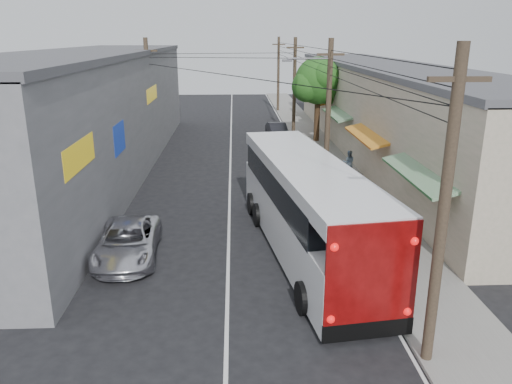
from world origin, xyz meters
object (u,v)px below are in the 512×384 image
coach_bus (306,206)px  pedestrian_far (349,162)px  parked_suv (297,172)px  parked_car_far (277,131)px  pedestrian_near (325,163)px  parked_car_mid (298,150)px  jeepney (128,242)px

coach_bus → pedestrian_far: size_ratio=8.81×
parked_suv → parked_car_far: 13.28m
parked_car_far → pedestrian_near: pedestrian_near is taller
parked_suv → pedestrian_far: size_ratio=3.91×
parked_car_mid → parked_car_far: parked_car_mid is taller
jeepney → parked_suv: 11.96m
pedestrian_near → pedestrian_far: bearing=-155.8°
parked_car_mid → pedestrian_near: (0.90, -4.99, 0.33)m
pedestrian_far → coach_bus: bearing=78.6°
pedestrian_near → pedestrian_far: (1.62, 0.89, -0.18)m
pedestrian_near → pedestrian_far: 1.86m
parked_suv → parked_car_mid: (0.80, 6.02, -0.13)m
parked_car_mid → parked_suv: bearing=-91.9°
parked_car_mid → pedestrian_far: bearing=-52.7°
jeepney → pedestrian_far: (10.92, 11.15, 0.18)m
parked_car_mid → pedestrian_far: size_ratio=2.81×
parked_car_mid → pedestrian_far: pedestrian_far is taller
parked_suv → pedestrian_near: pedestrian_near is taller
parked_car_mid → pedestrian_near: 5.08m
parked_car_far → pedestrian_far: size_ratio=2.74×
jeepney → parked_car_mid: parked_car_mid is taller
parked_car_far → pedestrian_near: size_ratio=2.20×
parked_suv → parked_car_mid: 6.07m
jeepney → parked_car_far: bearing=68.1°
jeepney → pedestrian_far: pedestrian_far is taller
coach_bus → pedestrian_near: size_ratio=7.07×
coach_bus → jeepney: (-6.79, -0.34, -1.21)m
parked_car_far → pedestrian_near: bearing=-88.2°
jeepney → pedestrian_near: size_ratio=2.64×
jeepney → parked_suv: bearing=47.3°
coach_bus → parked_car_far: 22.22m
parked_car_mid → pedestrian_near: pedestrian_near is taller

